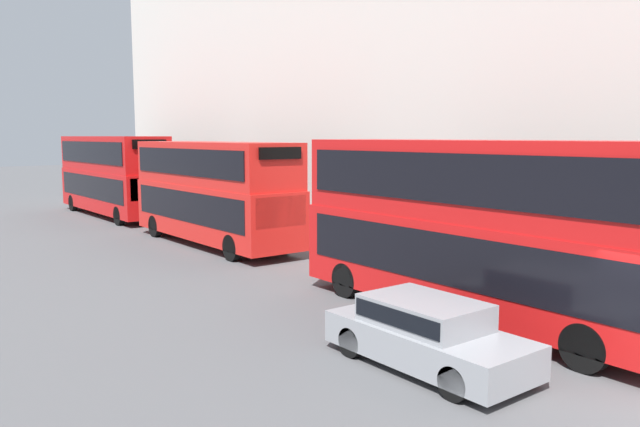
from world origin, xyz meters
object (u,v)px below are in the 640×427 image
bus_second_in_queue (213,189)px  car_dark_sedan (426,332)px  bus_leading (476,222)px  pedestrian (148,200)px  bus_third_in_queue (112,172)px

bus_second_in_queue → car_dark_sedan: bus_second_in_queue is taller
bus_leading → bus_second_in_queue: size_ratio=1.02×
bus_second_in_queue → pedestrian: bearing=80.5°
car_dark_sedan → pedestrian: bearing=78.8°
bus_second_in_queue → car_dark_sedan: size_ratio=2.37×
bus_second_in_queue → pedestrian: 12.47m
bus_second_in_queue → car_dark_sedan: 15.76m
car_dark_sedan → pedestrian: pedestrian is taller
bus_third_in_queue → pedestrian: 2.69m
bus_second_in_queue → bus_third_in_queue: (0.00, 12.24, 0.12)m
bus_leading → car_dark_sedan: 4.12m
bus_leading → pedestrian: size_ratio=6.16×
pedestrian → car_dark_sedan: bearing=-101.2°
bus_leading → car_dark_sedan: bearing=-155.6°
bus_second_in_queue → bus_third_in_queue: bus_third_in_queue is taller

